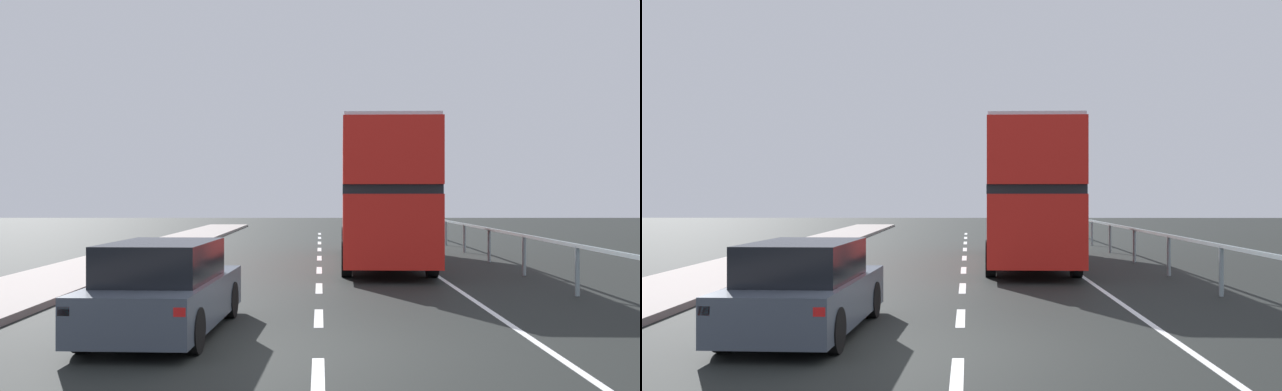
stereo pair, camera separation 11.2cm
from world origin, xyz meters
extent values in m
cube|color=black|center=(0.00, 0.00, -0.05)|extent=(73.66, 120.00, 0.10)
cube|color=silver|center=(0.00, -1.38, 0.00)|extent=(0.16, 1.80, 0.01)
cube|color=silver|center=(0.00, 2.52, 0.00)|extent=(0.16, 1.80, 0.01)
cube|color=silver|center=(0.00, 6.43, 0.00)|extent=(0.16, 1.80, 0.01)
cube|color=silver|center=(0.00, 10.34, 0.00)|extent=(0.16, 1.80, 0.01)
cube|color=silver|center=(0.00, 14.24, 0.00)|extent=(0.16, 1.80, 0.01)
cube|color=silver|center=(0.00, 18.15, 0.00)|extent=(0.16, 1.80, 0.01)
cube|color=silver|center=(0.00, 22.05, 0.00)|extent=(0.16, 1.80, 0.01)
cube|color=silver|center=(0.00, 25.96, 0.00)|extent=(0.16, 1.80, 0.01)
cube|color=silver|center=(0.00, 29.87, 0.00)|extent=(0.16, 1.80, 0.01)
cube|color=silver|center=(3.23, 9.00, 0.00)|extent=(0.12, 46.00, 0.01)
cube|color=gray|center=(5.63, 9.00, 1.09)|extent=(0.08, 42.00, 0.08)
cylinder|color=gray|center=(5.63, 5.18, 0.55)|extent=(0.10, 0.10, 1.09)
cylinder|color=gray|center=(5.63, 9.00, 0.55)|extent=(0.10, 0.10, 1.09)
cylinder|color=gray|center=(5.63, 12.82, 0.55)|extent=(0.10, 0.10, 1.09)
cylinder|color=gray|center=(5.63, 16.64, 0.55)|extent=(0.10, 0.10, 1.09)
cylinder|color=gray|center=(5.63, 20.45, 0.55)|extent=(0.10, 0.10, 1.09)
cylinder|color=gray|center=(5.63, 24.27, 0.55)|extent=(0.10, 0.10, 1.09)
cylinder|color=gray|center=(5.63, 28.09, 0.55)|extent=(0.10, 0.10, 1.09)
cube|color=red|center=(2.01, 12.54, 1.29)|extent=(2.85, 11.06, 1.89)
cube|color=black|center=(2.01, 12.54, 2.36)|extent=(2.85, 10.62, 0.24)
cube|color=red|center=(2.01, 12.54, 3.33)|extent=(2.85, 11.06, 1.71)
cube|color=silver|center=(2.01, 12.54, 4.23)|extent=(2.79, 10.84, 0.10)
cube|color=black|center=(2.19, 18.01, 1.39)|extent=(2.24, 0.11, 1.32)
cube|color=yellow|center=(2.19, 18.01, 3.76)|extent=(1.49, 0.09, 0.28)
cylinder|color=black|center=(1.00, 16.67, 0.50)|extent=(0.31, 1.01, 1.00)
cylinder|color=black|center=(3.29, 16.59, 0.50)|extent=(0.31, 1.01, 1.00)
cylinder|color=black|center=(0.74, 8.69, 0.50)|extent=(0.31, 1.01, 1.00)
cylinder|color=black|center=(3.03, 8.61, 0.50)|extent=(0.31, 1.01, 1.00)
cube|color=#414A57|center=(-2.42, 1.19, 0.52)|extent=(1.90, 4.25, 0.68)
cube|color=black|center=(-2.43, 0.98, 1.16)|extent=(1.60, 2.36, 0.60)
cube|color=red|center=(-3.26, -0.83, 0.69)|extent=(0.16, 0.07, 0.12)
cube|color=red|center=(-1.76, -0.90, 0.69)|extent=(0.16, 0.07, 0.12)
cylinder|color=black|center=(-3.12, 2.62, 0.32)|extent=(0.23, 0.65, 0.64)
cylinder|color=black|center=(-1.58, 2.54, 0.32)|extent=(0.23, 0.65, 0.64)
cylinder|color=black|center=(-3.25, -0.16, 0.32)|extent=(0.23, 0.65, 0.64)
cylinder|color=black|center=(-1.71, -0.23, 0.32)|extent=(0.23, 0.65, 0.64)
camera|label=1|loc=(0.02, -9.48, 2.16)|focal=37.86mm
camera|label=2|loc=(0.13, -9.48, 2.16)|focal=37.86mm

